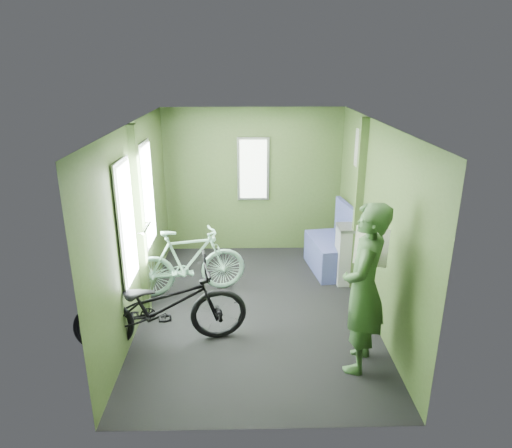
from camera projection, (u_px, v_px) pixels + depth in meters
The scene contains 6 objects.
room at pixel (253, 199), 5.30m from camera, with size 4.00×4.02×2.31m.
bicycle_black at pixel (165, 344), 5.02m from camera, with size 0.64×1.83×0.96m, color black.
bicycle_mint at pixel (190, 293), 6.14m from camera, with size 0.43×1.54×0.92m, color #84BCA3.
passenger at pixel (364, 288), 4.40m from camera, with size 0.63×0.76×1.74m.
waste_box at pixel (346, 254), 6.32m from camera, with size 0.25×0.34×0.84m, color gray.
bench_seat at pixel (332, 251), 6.74m from camera, with size 0.66×1.02×1.01m.
Camera 1 is at (-0.12, -5.06, 2.93)m, focal length 32.00 mm.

